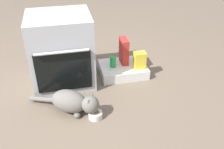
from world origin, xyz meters
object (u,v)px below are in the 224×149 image
object	(u,v)px
cat	(73,102)
soda_can	(113,62)
cereal_box	(124,51)
snack_bag	(140,60)
oven	(62,51)
pantry_cabinet	(123,69)
food_bowl	(95,114)

from	to	relation	value
cat	soda_can	distance (m)	0.71
cereal_box	snack_bag	world-z (taller)	cereal_box
oven	pantry_cabinet	bearing A→B (deg)	1.80
food_bowl	pantry_cabinet	bearing A→B (deg)	57.54
food_bowl	snack_bag	world-z (taller)	snack_bag
snack_bag	soda_can	bearing A→B (deg)	162.76
pantry_cabinet	food_bowl	world-z (taller)	pantry_cabinet
food_bowl	cat	world-z (taller)	cat
food_bowl	cat	size ratio (longest dim) A/B	0.20
food_bowl	cereal_box	xyz separation A→B (m)	(0.43, 0.70, 0.21)
food_bowl	cereal_box	distance (m)	0.85
food_bowl	cat	distance (m)	0.22
food_bowl	oven	bearing A→B (deg)	109.76
cereal_box	snack_bag	size ratio (longest dim) A/B	1.56
cereal_box	soda_can	world-z (taller)	cereal_box
food_bowl	soda_can	world-z (taller)	soda_can
oven	cat	world-z (taller)	oven
pantry_cabinet	cereal_box	bearing A→B (deg)	69.66
snack_bag	pantry_cabinet	bearing A→B (deg)	150.33
pantry_cabinet	food_bowl	distance (m)	0.76
cat	soda_can	xyz separation A→B (m)	(0.47, 0.53, 0.05)
pantry_cabinet	oven	bearing A→B (deg)	-178.20
oven	cereal_box	world-z (taller)	oven
pantry_cabinet	cat	size ratio (longest dim) A/B	0.81
oven	food_bowl	xyz separation A→B (m)	(0.22, -0.62, -0.33)
food_bowl	soda_can	size ratio (longest dim) A/B	1.02
food_bowl	cat	xyz separation A→B (m)	(-0.18, 0.11, 0.08)
cereal_box	snack_bag	distance (m)	0.21
food_bowl	cat	bearing A→B (deg)	148.64
cereal_box	food_bowl	bearing A→B (deg)	-121.50
food_bowl	snack_bag	size ratio (longest dim) A/B	0.68
oven	soda_can	world-z (taller)	oven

